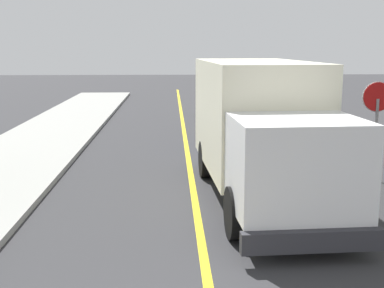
{
  "coord_description": "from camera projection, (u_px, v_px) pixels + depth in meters",
  "views": [
    {
      "loc": [
        -0.54,
        -3.7,
        3.56
      ],
      "look_at": [
        -0.08,
        7.36,
        1.4
      ],
      "focal_mm": 47.13,
      "sensor_mm": 36.0,
      "label": 1
    }
  ],
  "objects": [
    {
      "name": "parked_car_mid",
      "position": [
        219.0,
        103.0,
        24.93
      ],
      "size": [
        1.96,
        4.46,
        1.67
      ],
      "color": "silver",
      "rests_on": "ground"
    },
    {
      "name": "parked_car_near",
      "position": [
        247.0,
        126.0,
        17.62
      ],
      "size": [
        1.99,
        4.47,
        1.67
      ],
      "color": "#2D4793",
      "rests_on": "ground"
    },
    {
      "name": "centre_line_yellow",
      "position": [
        191.0,
        175.0,
        14.14
      ],
      "size": [
        0.16,
        56.0,
        0.01
      ],
      "primitive_type": "cube",
      "color": "gold",
      "rests_on": "ground"
    },
    {
      "name": "box_truck",
      "position": [
        261.0,
        124.0,
        11.74
      ],
      "size": [
        2.79,
        7.3,
        3.2
      ],
      "color": "#F2EDCC",
      "rests_on": "ground"
    },
    {
      "name": "stop_sign",
      "position": [
        377.0,
        112.0,
        13.23
      ],
      "size": [
        0.8,
        0.1,
        2.65
      ],
      "color": "gray",
      "rests_on": "ground"
    }
  ]
}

